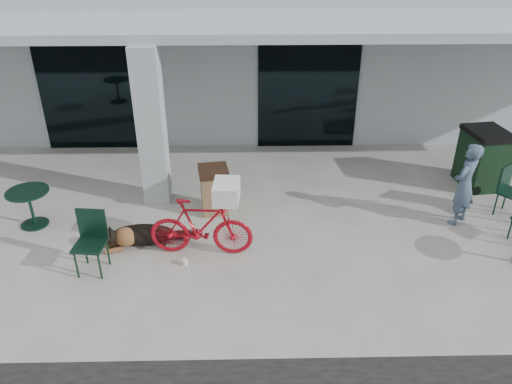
{
  "coord_description": "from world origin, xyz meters",
  "views": [
    {
      "loc": [
        0.3,
        -6.65,
        5.07
      ],
      "look_at": [
        0.46,
        0.73,
        1.0
      ],
      "focal_mm": 35.0,
      "sensor_mm": 36.0,
      "label": 1
    }
  ],
  "objects_px": {
    "dog": "(144,233)",
    "trash_receptacle": "(214,190)",
    "cafe_chair_near": "(90,244)",
    "wheeled_bin": "(483,158)",
    "cafe_table_near": "(31,208)",
    "person": "(465,185)",
    "bicycle": "(201,227)"
  },
  "relations": [
    {
      "from": "dog",
      "to": "trash_receptacle",
      "type": "height_order",
      "value": "trash_receptacle"
    },
    {
      "from": "cafe_table_near",
      "to": "trash_receptacle",
      "type": "bearing_deg",
      "value": 7.44
    },
    {
      "from": "cafe_table_near",
      "to": "wheeled_bin",
      "type": "relative_size",
      "value": 0.62
    },
    {
      "from": "dog",
      "to": "trash_receptacle",
      "type": "relative_size",
      "value": 1.36
    },
    {
      "from": "bicycle",
      "to": "trash_receptacle",
      "type": "relative_size",
      "value": 1.87
    },
    {
      "from": "dog",
      "to": "wheeled_bin",
      "type": "bearing_deg",
      "value": -2.94
    },
    {
      "from": "person",
      "to": "trash_receptacle",
      "type": "relative_size",
      "value": 1.71
    },
    {
      "from": "dog",
      "to": "person",
      "type": "relative_size",
      "value": 0.8
    },
    {
      "from": "person",
      "to": "cafe_chair_near",
      "type": "bearing_deg",
      "value": -31.01
    },
    {
      "from": "cafe_chair_near",
      "to": "person",
      "type": "relative_size",
      "value": 0.65
    },
    {
      "from": "trash_receptacle",
      "to": "wheeled_bin",
      "type": "height_order",
      "value": "wheeled_bin"
    },
    {
      "from": "person",
      "to": "trash_receptacle",
      "type": "xyz_separation_m",
      "value": [
        -4.61,
        0.51,
        -0.33
      ]
    },
    {
      "from": "person",
      "to": "dog",
      "type": "bearing_deg",
      "value": -37.0
    },
    {
      "from": "cafe_table_near",
      "to": "cafe_chair_near",
      "type": "bearing_deg",
      "value": -43.83
    },
    {
      "from": "wheeled_bin",
      "to": "cafe_chair_near",
      "type": "bearing_deg",
      "value": -166.47
    },
    {
      "from": "bicycle",
      "to": "cafe_table_near",
      "type": "height_order",
      "value": "bicycle"
    },
    {
      "from": "dog",
      "to": "cafe_table_near",
      "type": "relative_size",
      "value": 1.66
    },
    {
      "from": "cafe_table_near",
      "to": "person",
      "type": "xyz_separation_m",
      "value": [
        7.97,
        -0.07,
        0.44
      ]
    },
    {
      "from": "cafe_table_near",
      "to": "wheeled_bin",
      "type": "bearing_deg",
      "value": 9.1
    },
    {
      "from": "dog",
      "to": "cafe_chair_near",
      "type": "relative_size",
      "value": 1.22
    },
    {
      "from": "wheeled_bin",
      "to": "trash_receptacle",
      "type": "bearing_deg",
      "value": -177.31
    },
    {
      "from": "bicycle",
      "to": "trash_receptacle",
      "type": "height_order",
      "value": "bicycle"
    },
    {
      "from": "dog",
      "to": "trash_receptacle",
      "type": "distance_m",
      "value": 1.63
    },
    {
      "from": "dog",
      "to": "wheeled_bin",
      "type": "distance_m",
      "value": 7.13
    },
    {
      "from": "person",
      "to": "trash_receptacle",
      "type": "height_order",
      "value": "person"
    },
    {
      "from": "bicycle",
      "to": "dog",
      "type": "bearing_deg",
      "value": 77.79
    },
    {
      "from": "bicycle",
      "to": "person",
      "type": "distance_m",
      "value": 4.85
    },
    {
      "from": "dog",
      "to": "cafe_table_near",
      "type": "xyz_separation_m",
      "value": [
        -2.18,
        0.66,
        0.15
      ]
    },
    {
      "from": "trash_receptacle",
      "to": "wheeled_bin",
      "type": "relative_size",
      "value": 0.75
    },
    {
      "from": "bicycle",
      "to": "person",
      "type": "xyz_separation_m",
      "value": [
        4.75,
        0.89,
        0.28
      ]
    },
    {
      "from": "cafe_chair_near",
      "to": "wheeled_bin",
      "type": "xyz_separation_m",
      "value": [
        7.49,
        2.87,
        0.1
      ]
    },
    {
      "from": "trash_receptacle",
      "to": "dog",
      "type": "bearing_deg",
      "value": -137.03
    }
  ]
}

